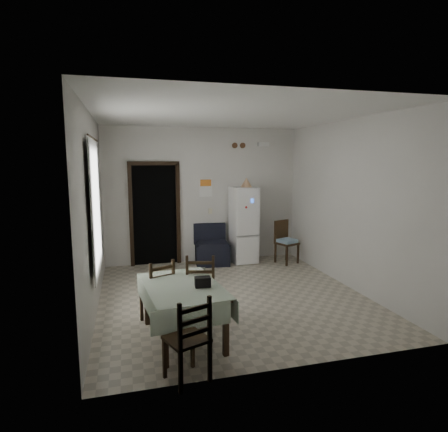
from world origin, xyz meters
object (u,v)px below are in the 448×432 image
(navy_seat, at_px, (212,245))
(fridge, at_px, (244,225))
(corner_chair, at_px, (287,242))
(dining_chair_far_left, at_px, (157,291))
(dining_table, at_px, (183,312))
(dining_chair_far_right, at_px, (201,286))
(dining_chair_near_head, at_px, (187,338))

(navy_seat, bearing_deg, fridge, 6.41)
(fridge, distance_m, corner_chair, 1.00)
(navy_seat, relative_size, dining_chair_far_left, 0.94)
(corner_chair, xyz_separation_m, dining_table, (-2.69, -2.88, -0.11))
(dining_table, xyz_separation_m, dining_chair_far_right, (0.34, 0.54, 0.13))
(corner_chair, distance_m, dining_chair_far_left, 3.74)
(dining_chair_far_right, xyz_separation_m, dining_chair_near_head, (-0.43, -1.43, -0.02))
(fridge, height_order, dining_chair_far_right, fridge)
(dining_chair_far_right, bearing_deg, dining_table, 72.31)
(fridge, height_order, dining_chair_far_left, fridge)
(dining_table, height_order, dining_chair_far_right, dining_chair_far_right)
(dining_table, distance_m, dining_chair_far_left, 0.64)
(dining_chair_near_head, bearing_deg, corner_chair, -147.49)
(dining_chair_far_left, bearing_deg, dining_table, 92.75)
(fridge, bearing_deg, corner_chair, -24.94)
(dining_chair_far_left, relative_size, dining_chair_near_head, 0.99)
(dining_chair_far_left, height_order, dining_chair_near_head, dining_chair_near_head)
(fridge, distance_m, dining_chair_far_left, 3.39)
(fridge, xyz_separation_m, dining_chair_far_right, (-1.48, -2.68, -0.34))
(corner_chair, height_order, dining_chair_near_head, corner_chair)
(corner_chair, distance_m, dining_chair_far_right, 3.32)
(fridge, xyz_separation_m, navy_seat, (-0.70, 0.00, -0.40))
(navy_seat, distance_m, dining_chair_far_left, 2.98)
(dining_table, bearing_deg, dining_chair_far_left, 107.96)
(corner_chair, relative_size, dining_table, 0.69)
(corner_chair, relative_size, dining_chair_far_left, 1.03)
(dining_chair_near_head, bearing_deg, dining_table, -117.10)
(dining_chair_far_left, bearing_deg, fridge, -149.81)
(corner_chair, relative_size, dining_chair_far_right, 0.96)
(fridge, height_order, dining_table, fridge)
(dining_chair_near_head, bearing_deg, navy_seat, -127.44)
(navy_seat, height_order, dining_table, navy_seat)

